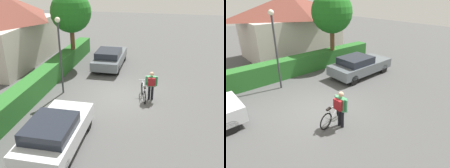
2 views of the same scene
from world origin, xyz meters
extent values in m
plane|color=#4A4A4A|center=(0.00, 0.00, 0.00)|extent=(60.00, 60.00, 0.00)
cube|color=#286627|center=(0.00, 4.66, 0.58)|extent=(15.71, 0.90, 1.16)
cube|color=beige|center=(3.87, 9.04, 1.52)|extent=(7.72, 4.31, 3.04)
pyramid|color=brown|center=(3.87, 9.04, 3.96)|extent=(8.10, 4.52, 1.84)
cylinder|color=black|center=(-3.48, 0.94, 0.30)|extent=(0.60, 0.19, 0.60)
cube|color=slate|center=(4.55, 1.74, 0.60)|extent=(4.23, 1.85, 0.59)
cube|color=#1E232D|center=(4.07, 1.74, 1.11)|extent=(1.93, 1.60, 0.43)
cylinder|color=black|center=(5.97, 2.57, 0.30)|extent=(0.61, 0.19, 0.60)
cylinder|color=black|center=(5.99, 0.95, 0.30)|extent=(0.61, 0.19, 0.60)
cylinder|color=black|center=(3.11, 2.53, 0.30)|extent=(0.61, 0.19, 0.60)
cylinder|color=black|center=(3.13, 0.92, 0.30)|extent=(0.61, 0.19, 0.60)
torus|color=black|center=(0.44, -0.97, 0.35)|extent=(0.69, 0.21, 0.70)
torus|color=black|center=(-0.60, -1.21, 0.35)|extent=(0.69, 0.21, 0.70)
cylinder|color=silver|center=(0.12, -1.05, 0.59)|extent=(0.67, 0.19, 0.55)
cylinder|color=silver|center=(-0.31, -1.15, 0.56)|extent=(0.26, 0.09, 0.48)
cylinder|color=silver|center=(-0.01, -1.08, 0.80)|extent=(0.82, 0.22, 0.07)
cylinder|color=silver|center=(-0.40, -1.17, 0.34)|extent=(0.40, 0.13, 0.05)
cylinder|color=silver|center=(0.44, -0.97, 0.60)|extent=(0.04, 0.04, 0.50)
cube|color=black|center=(-0.42, -1.17, 0.83)|extent=(0.24, 0.15, 0.06)
cylinder|color=silver|center=(0.44, -0.97, 0.88)|extent=(0.14, 0.49, 0.03)
cylinder|color=black|center=(-0.05, -1.39, 0.39)|extent=(0.13, 0.13, 0.77)
cylinder|color=black|center=(-0.04, -1.55, 0.39)|extent=(0.13, 0.13, 0.77)
cube|color=#3F8C59|center=(-0.05, -1.47, 1.05)|extent=(0.24, 0.47, 0.55)
sphere|color=tan|center=(-0.05, -1.47, 1.46)|extent=(0.21, 0.21, 0.21)
cylinder|color=#3F8C59|center=(-0.07, -1.20, 1.06)|extent=(0.09, 0.09, 0.52)
cylinder|color=#3F8C59|center=(-0.02, -1.74, 1.06)|extent=(0.09, 0.09, 0.52)
cube|color=maroon|center=(-0.21, -1.48, 1.08)|extent=(0.19, 0.37, 0.42)
cylinder|color=#38383D|center=(-0.25, 3.37, 1.96)|extent=(0.10, 0.10, 3.92)
sphere|color=#F2EDCC|center=(-0.25, 3.37, 4.04)|extent=(0.28, 0.28, 0.28)
cylinder|color=brown|center=(4.41, 4.41, 1.45)|extent=(0.31, 0.31, 2.90)
sphere|color=#1E661D|center=(4.41, 4.41, 3.74)|extent=(2.78, 2.78, 2.78)
camera|label=1|loc=(-12.51, -2.05, 6.33)|focal=41.53mm
camera|label=2|loc=(-4.32, -6.19, 4.88)|focal=31.02mm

